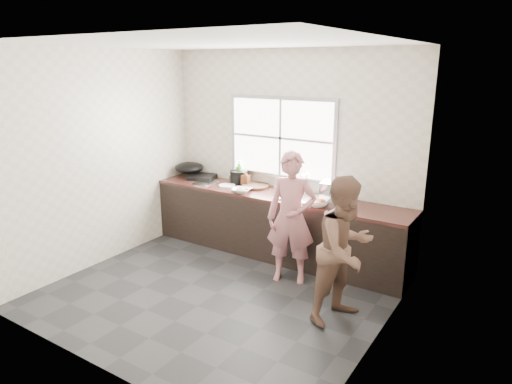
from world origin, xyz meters
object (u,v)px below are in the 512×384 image
Objects in this scene: burner at (202,177)px; person_side at (345,250)px; bottle_green at (240,171)px; glass_jar at (241,181)px; cutting_board at (256,186)px; bottle_brown_short at (235,176)px; pot_lid_right at (210,182)px; wok at (189,168)px; bowl_crabs at (317,204)px; bowl_mince at (241,191)px; dish_rack at (336,193)px; pot_lid_left at (202,184)px; bottle_brown_tall at (246,178)px; woman at (291,222)px; bowl_held at (291,199)px; black_pot at (239,177)px; plate_food at (227,186)px.

person_side is at bearing -22.50° from burner.
bottle_green is 0.14m from glass_jar.
bottle_brown_short is at bearing 171.61° from cutting_board.
person_side is 2.68m from pot_lid_right.
person_side is 3.17m from wok.
bowl_crabs is 1.44m from glass_jar.
bowl_crabs reaches higher than burner.
dish_rack reaches higher than bowl_mince.
bowl_mince is 0.93× the size of pot_lid_left.
glass_jar is 0.89m from wok.
bowl_crabs is at bearing -15.06° from bottle_brown_tall.
bowl_held is (-0.20, 0.35, 0.16)m from woman.
glass_jar is (-1.02, 0.38, 0.02)m from bowl_held.
black_pot reaches higher than cutting_board.
bowl_mince is 0.72m from pot_lid_right.
glass_jar reaches higher than pot_lid_left.
person_side is 1.97m from bowl_mince.
bowl_mince is 1.07× the size of plate_food.
bottle_brown_tall reaches higher than cutting_board.
black_pot is 0.09m from bottle_green.
dish_rack is at bearing 21.47° from bowl_held.
bowl_crabs is 0.36m from bowl_held.
woman is 5.78× the size of black_pot.
pot_lid_left is (-0.73, -0.27, -0.01)m from cutting_board.
person_side is at bearing -49.48° from bowl_crabs.
pot_lid_left is (-0.34, -0.33, -0.09)m from bottle_brown_short.
cutting_board is at bearing 0.33° from burner.
wok is 2.41m from dish_rack.
plate_food is (-0.36, 0.17, -0.02)m from bowl_mince.
person_side is 3.94× the size of cutting_board.
pot_lid_left is at bearing -152.83° from bottle_brown_tall.
pot_lid_right is (0.24, -0.12, -0.02)m from burner.
bottle_brown_short reaches higher than bowl_crabs.
black_pot is 0.17m from bottle_brown_tall.
pot_lid_right is at bearing 174.28° from plate_food.
black_pot reaches higher than bowl_crabs.
person_side is 2.94m from burner.
bowl_held is 1.70m from burner.
pot_lid_right is at bearing 170.06° from dish_rack.
glass_jar is at bearing 130.13° from woman.
pot_lid_left is (-0.40, -0.35, -0.08)m from black_pot.
wok reaches higher than burner.
glass_jar is at bearing -43.80° from bottle_green.
bottle_brown_short is 2.04× the size of glass_jar.
pot_lid_right is (-1.79, 0.20, -0.03)m from bowl_crabs.
bowl_held is 0.41× the size of wok.
cutting_board is at bearing 23.18° from plate_food.
bowl_mince reaches higher than cutting_board.
bowl_mince is 0.67× the size of dish_rack.
glass_jar is 1.54m from dish_rack.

